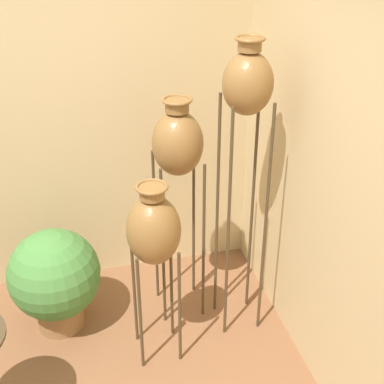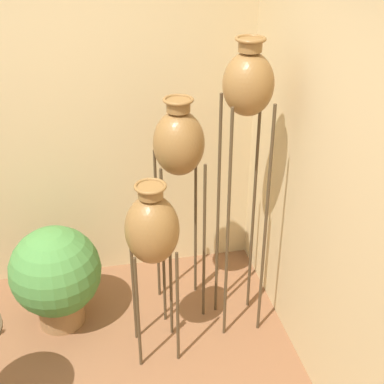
{
  "view_description": "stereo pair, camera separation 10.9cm",
  "coord_description": "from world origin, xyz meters",
  "px_view_note": "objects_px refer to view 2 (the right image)",
  "views": [
    {
      "loc": [
        0.3,
        -1.95,
        2.63
      ],
      "look_at": [
        0.99,
        0.83,
        1.05
      ],
      "focal_mm": 50.0,
      "sensor_mm": 36.0,
      "label": 1
    },
    {
      "loc": [
        0.4,
        -1.98,
        2.63
      ],
      "look_at": [
        0.99,
        0.83,
        1.05
      ],
      "focal_mm": 50.0,
      "sensor_mm": 36.0,
      "label": 2
    }
  ],
  "objects_px": {
    "vase_stand_tall": "(248,94)",
    "potted_plant": "(56,274)",
    "vase_stand_short": "(152,230)",
    "vase_stand_medium": "(179,146)"
  },
  "relations": [
    {
      "from": "potted_plant",
      "to": "vase_stand_short",
      "type": "bearing_deg",
      "value": -32.39
    },
    {
      "from": "vase_stand_medium",
      "to": "vase_stand_short",
      "type": "relative_size",
      "value": 1.29
    },
    {
      "from": "vase_stand_tall",
      "to": "potted_plant",
      "type": "relative_size",
      "value": 2.66
    },
    {
      "from": "vase_stand_medium",
      "to": "potted_plant",
      "type": "height_order",
      "value": "vase_stand_medium"
    },
    {
      "from": "vase_stand_tall",
      "to": "vase_stand_short",
      "type": "relative_size",
      "value": 1.61
    },
    {
      "from": "potted_plant",
      "to": "vase_stand_medium",
      "type": "bearing_deg",
      "value": 0.34
    },
    {
      "from": "vase_stand_medium",
      "to": "vase_stand_short",
      "type": "distance_m",
      "value": 0.58
    },
    {
      "from": "vase_stand_tall",
      "to": "potted_plant",
      "type": "distance_m",
      "value": 1.76
    },
    {
      "from": "vase_stand_medium",
      "to": "potted_plant",
      "type": "bearing_deg",
      "value": -179.66
    },
    {
      "from": "vase_stand_short",
      "to": "vase_stand_tall",
      "type": "bearing_deg",
      "value": 15.56
    }
  ]
}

